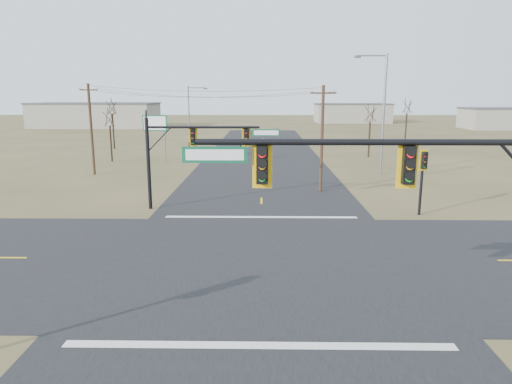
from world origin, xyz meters
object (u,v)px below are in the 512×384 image
(highway_sign, at_px, (155,129))
(streetlight_a, at_px, (381,108))
(pedestal_signal_ne, at_px, (423,167))
(bare_tree_c, at_px, (371,113))
(bare_tree_d, at_px, (407,106))
(utility_pole_near, at_px, (322,137))
(utility_pole_far, at_px, (91,128))
(mast_arm_near, at_px, (415,188))
(bare_tree_a, at_px, (109,117))
(streetlight_c, at_px, (191,118))
(bare_tree_b, at_px, (112,106))
(mast_arm_far, at_px, (197,143))

(highway_sign, xyz_separation_m, streetlight_a, (23.36, -7.75, 2.52))
(pedestal_signal_ne, bearing_deg, bare_tree_c, 68.27)
(streetlight_a, relative_size, bare_tree_c, 1.63)
(bare_tree_d, bearing_deg, utility_pole_near, -117.37)
(pedestal_signal_ne, bearing_deg, utility_pole_far, 134.90)
(mast_arm_near, bearing_deg, bare_tree_a, 120.64)
(pedestal_signal_ne, xyz_separation_m, highway_sign, (-22.24, 23.24, 0.70))
(pedestal_signal_ne, bearing_deg, streetlight_c, 109.14)
(mast_arm_near, xyz_separation_m, streetlight_c, (-12.97, 43.12, -0.19))
(utility_pole_far, xyz_separation_m, streetlight_a, (27.48, 0.55, 1.84))
(bare_tree_b, bearing_deg, streetlight_c, -36.59)
(bare_tree_b, bearing_deg, utility_pole_near, -48.48)
(pedestal_signal_ne, distance_m, streetlight_c, 33.08)
(utility_pole_near, height_order, bare_tree_d, utility_pole_near)
(utility_pole_near, xyz_separation_m, bare_tree_c, (8.49, 20.80, 1.11))
(utility_pole_far, distance_m, bare_tree_c, 32.19)
(mast_arm_far, height_order, streetlight_a, streetlight_a)
(pedestal_signal_ne, relative_size, highway_sign, 0.80)
(utility_pole_far, bearing_deg, utility_pole_near, -20.23)
(mast_arm_near, xyz_separation_m, pedestal_signal_ne, (5.84, 15.95, -1.89))
(mast_arm_near, distance_m, mast_arm_far, 19.42)
(streetlight_c, xyz_separation_m, bare_tree_b, (-12.54, 9.31, 1.22))
(highway_sign, bearing_deg, mast_arm_far, -63.23)
(mast_arm_far, bearing_deg, pedestal_signal_ne, -17.38)
(bare_tree_c, bearing_deg, highway_sign, -169.25)
(streetlight_c, relative_size, bare_tree_c, 1.24)
(mast_arm_near, xyz_separation_m, utility_pole_far, (-20.52, 30.90, -0.51))
(utility_pole_far, relative_size, bare_tree_d, 1.14)
(mast_arm_near, relative_size, utility_pole_far, 1.20)
(streetlight_c, relative_size, bare_tree_d, 1.14)
(mast_arm_near, height_order, pedestal_signal_ne, mast_arm_near)
(highway_sign, relative_size, bare_tree_a, 0.83)
(streetlight_a, distance_m, streetlight_c, 23.14)
(utility_pole_near, bearing_deg, bare_tree_a, 143.06)
(bare_tree_b, bearing_deg, mast_arm_near, -64.06)
(mast_arm_far, bearing_deg, utility_pole_far, 120.28)
(bare_tree_a, xyz_separation_m, bare_tree_d, (38.16, 14.40, 1.00))
(mast_arm_far, xyz_separation_m, streetlight_c, (-4.45, 25.68, 0.41))
(highway_sign, bearing_deg, streetlight_a, -11.51)
(streetlight_c, relative_size, bare_tree_b, 1.14)
(utility_pole_near, bearing_deg, bare_tree_b, 131.52)
(streetlight_a, distance_m, bare_tree_c, 12.72)
(mast_arm_near, height_order, streetlight_c, streetlight_c)
(utility_pole_far, relative_size, bare_tree_c, 1.24)
(streetlight_c, distance_m, bare_tree_b, 15.66)
(utility_pole_near, distance_m, bare_tree_c, 22.49)
(streetlight_c, height_order, bare_tree_b, streetlight_c)
(streetlight_a, bearing_deg, bare_tree_b, 123.44)
(utility_pole_near, xyz_separation_m, streetlight_c, (-13.34, 19.93, 0.48))
(pedestal_signal_ne, distance_m, bare_tree_b, 48.18)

